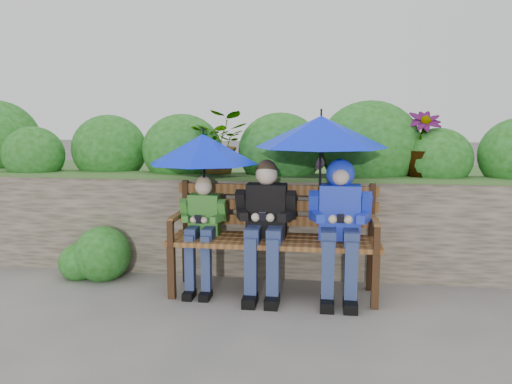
# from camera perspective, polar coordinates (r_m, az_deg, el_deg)

# --- Properties ---
(ground) EXTENTS (60.00, 60.00, 0.00)m
(ground) POSITION_cam_1_polar(r_m,az_deg,el_deg) (4.62, -0.17, -11.93)
(ground) COLOR #555555
(ground) RESTS_ON ground
(garden_backdrop) EXTENTS (8.00, 2.88, 1.88)m
(garden_backdrop) POSITION_cam_1_polar(r_m,az_deg,el_deg) (5.97, 2.09, -0.63)
(garden_backdrop) COLOR #4C4639
(garden_backdrop) RESTS_ON ground
(park_bench) EXTENTS (1.91, 0.56, 1.01)m
(park_bench) POSITION_cam_1_polar(r_m,az_deg,el_deg) (4.62, 2.14, -4.49)
(park_bench) COLOR #352011
(park_bench) RESTS_ON ground
(boy_left) EXTENTS (0.42, 0.49, 1.08)m
(boy_left) POSITION_cam_1_polar(r_m,az_deg,el_deg) (4.64, -6.15, -3.80)
(boy_left) COLOR #2C721D
(boy_left) RESTS_ON ground
(boy_middle) EXTENTS (0.54, 0.63, 1.23)m
(boy_middle) POSITION_cam_1_polar(r_m,az_deg,el_deg) (4.51, 1.06, -3.26)
(boy_middle) COLOR black
(boy_middle) RESTS_ON ground
(boy_right) EXTENTS (0.55, 0.67, 1.24)m
(boy_right) POSITION_cam_1_polar(r_m,az_deg,el_deg) (4.48, 9.55, -2.78)
(boy_right) COLOR blue
(boy_right) RESTS_ON ground
(umbrella_left) EXTENTS (1.02, 1.02, 0.79)m
(umbrella_left) POSITION_cam_1_polar(r_m,az_deg,el_deg) (4.60, -6.03, 4.92)
(umbrella_left) COLOR #001BEA
(umbrella_left) RESTS_ON ground
(umbrella_right) EXTENTS (1.18, 1.18, 0.93)m
(umbrella_right) POSITION_cam_1_polar(r_m,az_deg,el_deg) (4.46, 7.43, 6.85)
(umbrella_right) COLOR #001BEA
(umbrella_right) RESTS_ON ground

